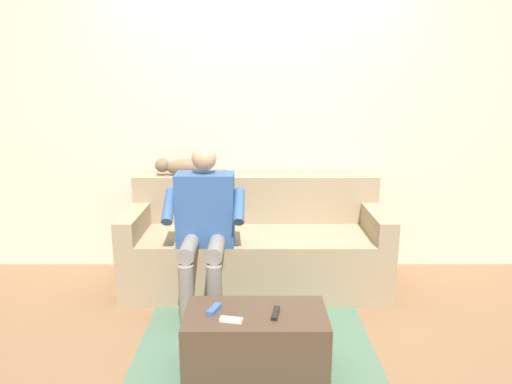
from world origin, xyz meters
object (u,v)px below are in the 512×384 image
coffee_table (256,341)px  remote_white (232,320)px  remote_blue (215,309)px  remote_black (276,313)px  person_solo_seated (205,220)px  couch (256,247)px  cat_on_backrest (183,167)px

coffee_table → remote_white: bearing=37.1°
remote_blue → remote_black: 0.34m
remote_blue → person_solo_seated: bearing=-150.6°
person_solo_seated → remote_black: size_ratio=8.36×
remote_blue → couch: bearing=-171.9°
coffee_table → remote_black: bearing=167.7°
coffee_table → remote_white: size_ratio=6.52×
coffee_table → remote_white: (0.13, 0.10, 0.18)m
remote_blue → remote_white: size_ratio=0.99×
person_solo_seated → cat_on_backrest: person_solo_seated is taller
coffee_table → remote_black: 0.21m
coffee_table → remote_blue: bearing=-3.5°
couch → remote_blue: 1.15m
remote_black → remote_white: bearing=117.0°
cat_on_backrest → remote_blue: bearing=105.0°
cat_on_backrest → remote_blue: cat_on_backrest is taller
coffee_table → remote_blue: 0.30m
coffee_table → person_solo_seated: 0.95m
coffee_table → cat_on_backrest: cat_on_backrest is taller
remote_black → couch: bearing=14.9°
person_solo_seated → cat_on_backrest: 0.73m
remote_blue → cat_on_backrest: bearing=-145.3°
couch → person_solo_seated: bearing=47.9°
person_solo_seated → remote_white: person_solo_seated is taller
remote_blue → remote_black: remote_blue is taller
person_solo_seated → remote_blue: person_solo_seated is taller
remote_blue → remote_white: bearing=61.4°
cat_on_backrest → remote_black: bearing=116.6°
remote_blue → remote_white: (-0.10, 0.11, -0.00)m
remote_black → cat_on_backrest: bearing=36.2°
coffee_table → remote_white: 0.24m
coffee_table → remote_blue: remote_blue is taller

